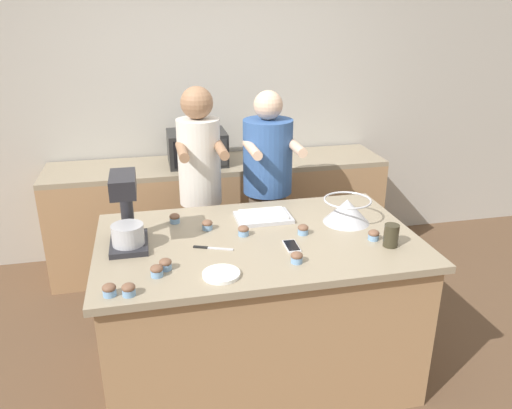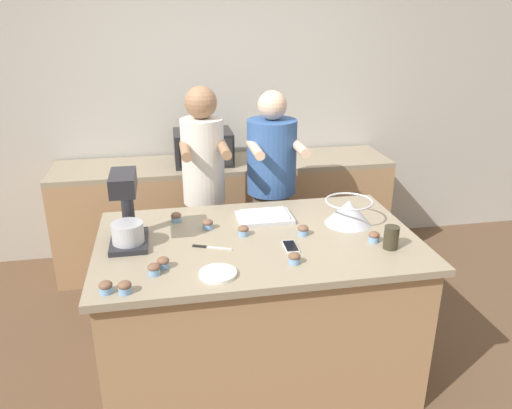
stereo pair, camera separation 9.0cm
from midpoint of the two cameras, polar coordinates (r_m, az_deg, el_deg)
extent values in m
plane|color=brown|center=(3.30, -0.60, -18.28)|extent=(16.00, 16.00, 0.00)
cube|color=#B2ADA3|center=(4.43, -5.77, 11.49)|extent=(10.00, 0.06, 2.70)
cube|color=#A87F56|center=(3.04, -0.63, -11.96)|extent=(1.71, 1.02, 0.87)
cube|color=gray|center=(2.81, -0.67, -4.19)|extent=(1.79, 1.09, 0.04)
cube|color=#A87F56|center=(4.35, -4.75, -1.19)|extent=(2.80, 0.60, 0.88)
cube|color=gray|center=(4.20, -4.94, 4.59)|extent=(2.80, 0.60, 0.04)
cylinder|color=#232328|center=(3.72, -6.73, -5.73)|extent=(0.23, 0.23, 0.83)
cylinder|color=silver|center=(3.46, -7.24, 4.85)|extent=(0.29, 0.29, 0.59)
sphere|color=#936B4C|center=(3.37, -7.56, 11.46)|extent=(0.22, 0.22, 0.22)
cylinder|color=#936B4C|center=(3.25, -9.22, 6.04)|extent=(0.06, 0.34, 0.06)
cylinder|color=#936B4C|center=(3.27, -4.86, 6.35)|extent=(0.06, 0.34, 0.06)
cylinder|color=brown|center=(3.78, 0.58, -4.75)|extent=(0.27, 0.27, 0.88)
cylinder|color=#335693|center=(3.53, 0.62, 5.50)|extent=(0.35, 0.35, 0.52)
sphere|color=#DBB293|center=(3.45, 0.64, 11.29)|extent=(0.20, 0.20, 0.20)
cylinder|color=#DBB293|center=(3.31, -1.21, 6.34)|extent=(0.06, 0.34, 0.06)
cylinder|color=#DBB293|center=(3.38, 3.75, 6.62)|extent=(0.06, 0.34, 0.06)
cube|color=#232328|center=(2.80, -15.19, -4.31)|extent=(0.20, 0.30, 0.03)
cylinder|color=#232328|center=(2.85, -15.42, -0.52)|extent=(0.07, 0.07, 0.28)
cube|color=#232328|center=(2.66, -15.91, 2.25)|extent=(0.13, 0.26, 0.10)
cylinder|color=#BCBCC1|center=(2.74, -15.35, -3.33)|extent=(0.17, 0.17, 0.11)
cone|color=#BCBCC1|center=(3.02, 9.50, -0.72)|extent=(0.28, 0.28, 0.15)
torus|color=#BCBCC1|center=(3.00, 9.58, 0.50)|extent=(0.28, 0.28, 0.01)
cube|color=#BCBCC1|center=(3.04, -0.01, -1.49)|extent=(0.34, 0.23, 0.02)
cube|color=white|center=(3.03, -0.01, -1.14)|extent=(0.28, 0.18, 0.02)
cube|color=black|center=(4.14, -7.37, 6.46)|extent=(0.47, 0.38, 0.27)
cube|color=black|center=(3.95, -7.71, 5.72)|extent=(0.32, 0.01, 0.21)
cube|color=#2D2D2D|center=(3.97, -4.66, 5.93)|extent=(0.09, 0.01, 0.21)
cube|color=silver|center=(2.70, 3.14, -4.78)|extent=(0.07, 0.15, 0.01)
cube|color=black|center=(2.70, 3.14, -4.68)|extent=(0.06, 0.13, 0.00)
cylinder|color=#332D1E|center=(2.77, 14.30, -3.46)|extent=(0.08, 0.08, 0.12)
cylinder|color=white|center=(2.43, -5.06, -7.95)|extent=(0.18, 0.18, 0.02)
cube|color=#BCBCC1|center=(2.68, -5.04, -5.07)|extent=(0.14, 0.07, 0.01)
cube|color=black|center=(2.71, -7.30, -4.88)|extent=(0.08, 0.05, 0.01)
cylinder|color=#759EC6|center=(2.37, -17.45, -9.58)|extent=(0.06, 0.06, 0.03)
ellipsoid|color=brown|center=(2.36, -17.52, -9.06)|extent=(0.06, 0.06, 0.04)
cylinder|color=#759EC6|center=(2.92, -6.46, -2.57)|extent=(0.06, 0.06, 0.03)
ellipsoid|color=brown|center=(2.91, -6.48, -2.12)|extent=(0.06, 0.06, 0.04)
cylinder|color=#759EC6|center=(2.83, -2.35, -3.27)|extent=(0.06, 0.06, 0.03)
ellipsoid|color=brown|center=(2.82, -2.36, -2.81)|extent=(0.06, 0.06, 0.04)
cylinder|color=#759EC6|center=(2.47, -12.28, -7.70)|extent=(0.06, 0.06, 0.03)
ellipsoid|color=brown|center=(2.46, -12.33, -7.19)|extent=(0.06, 0.06, 0.04)
cylinder|color=#759EC6|center=(2.54, 3.66, -6.34)|extent=(0.06, 0.06, 0.03)
ellipsoid|color=brown|center=(2.53, 3.67, -5.84)|extent=(0.06, 0.06, 0.04)
cylinder|color=#759EC6|center=(3.04, -10.10, -1.79)|extent=(0.06, 0.06, 0.03)
ellipsoid|color=brown|center=(3.03, -10.13, -1.36)|extent=(0.06, 0.06, 0.04)
cylinder|color=#759EC6|center=(2.85, 4.49, -3.12)|extent=(0.06, 0.06, 0.03)
ellipsoid|color=brown|center=(2.84, 4.51, -2.66)|extent=(0.06, 0.06, 0.04)
cylinder|color=#759EC6|center=(2.35, -15.40, -9.65)|extent=(0.06, 0.06, 0.03)
ellipsoid|color=brown|center=(2.34, -15.46, -9.13)|extent=(0.06, 0.06, 0.04)
cylinder|color=#759EC6|center=(2.52, -11.30, -6.99)|extent=(0.06, 0.06, 0.03)
ellipsoid|color=brown|center=(2.51, -11.34, -6.49)|extent=(0.06, 0.06, 0.04)
cylinder|color=#759EC6|center=(2.84, 12.39, -3.68)|extent=(0.06, 0.06, 0.03)
ellipsoid|color=brown|center=(2.83, 12.43, -3.22)|extent=(0.06, 0.06, 0.04)
camera|label=1|loc=(0.04, -90.92, -0.36)|focal=35.00mm
camera|label=2|loc=(0.04, 89.08, 0.36)|focal=35.00mm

